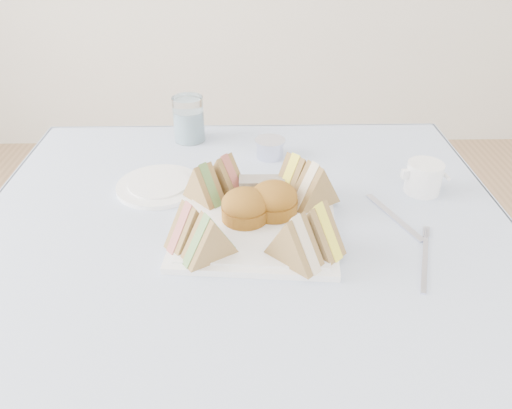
{
  "coord_description": "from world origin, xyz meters",
  "views": [
    {
      "loc": [
        0.01,
        -0.73,
        1.28
      ],
      "look_at": [
        0.02,
        0.04,
        0.8
      ],
      "focal_mm": 35.0,
      "sensor_mm": 36.0,
      "label": 1
    }
  ],
  "objects_px": {
    "serving_plate": "(256,224)",
    "table": "(246,376)",
    "water_glass": "(189,119)",
    "creamer_jug": "(424,178)"
  },
  "relations": [
    {
      "from": "water_glass",
      "to": "table",
      "type": "bearing_deg",
      "value": -72.32
    },
    {
      "from": "serving_plate",
      "to": "water_glass",
      "type": "relative_size",
      "value": 2.63
    },
    {
      "from": "table",
      "to": "serving_plate",
      "type": "xyz_separation_m",
      "value": [
        0.02,
        0.04,
        0.38
      ]
    },
    {
      "from": "serving_plate",
      "to": "water_glass",
      "type": "bearing_deg",
      "value": 117.39
    },
    {
      "from": "table",
      "to": "serving_plate",
      "type": "height_order",
      "value": "serving_plate"
    },
    {
      "from": "table",
      "to": "serving_plate",
      "type": "bearing_deg",
      "value": 58.25
    },
    {
      "from": "table",
      "to": "creamer_jug",
      "type": "height_order",
      "value": "creamer_jug"
    },
    {
      "from": "serving_plate",
      "to": "creamer_jug",
      "type": "distance_m",
      "value": 0.37
    },
    {
      "from": "serving_plate",
      "to": "table",
      "type": "bearing_deg",
      "value": -116.5
    },
    {
      "from": "table",
      "to": "serving_plate",
      "type": "relative_size",
      "value": 3.08
    }
  ]
}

